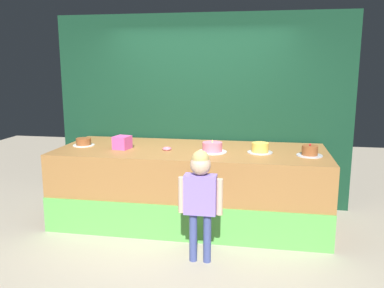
# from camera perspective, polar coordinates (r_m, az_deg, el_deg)

# --- Properties ---
(ground_plane) EXTENTS (12.00, 12.00, 0.00)m
(ground_plane) POSITION_cam_1_polar(r_m,az_deg,el_deg) (4.72, -1.56, -13.61)
(ground_plane) COLOR #ADA38E
(stage_platform) EXTENTS (3.33, 1.32, 0.94)m
(stage_platform) POSITION_cam_1_polar(r_m,az_deg,el_deg) (5.14, -0.13, -5.88)
(stage_platform) COLOR #9E6B38
(stage_platform) RESTS_ON ground_plane
(curtain_backdrop) EXTENTS (4.13, 0.08, 2.67)m
(curtain_backdrop) POSITION_cam_1_polar(r_m,az_deg,el_deg) (5.69, 1.21, 4.68)
(curtain_backdrop) COLOR #113823
(curtain_backdrop) RESTS_ON ground_plane
(child_figure) EXTENTS (0.45, 0.21, 1.16)m
(child_figure) POSITION_cam_1_polar(r_m,az_deg,el_deg) (4.01, 1.20, -6.66)
(child_figure) COLOR #3F4C8C
(child_figure) RESTS_ON ground_plane
(pink_box) EXTENTS (0.22, 0.23, 0.16)m
(pink_box) POSITION_cam_1_polar(r_m,az_deg,el_deg) (5.10, -9.85, 0.22)
(pink_box) COLOR #E04FA2
(pink_box) RESTS_ON stage_platform
(donut) EXTENTS (0.11, 0.11, 0.03)m
(donut) POSITION_cam_1_polar(r_m,az_deg,el_deg) (4.97, -3.58, -0.67)
(donut) COLOR pink
(donut) RESTS_ON stage_platform
(cake_far_left) EXTENTS (0.28, 0.28, 0.10)m
(cake_far_left) POSITION_cam_1_polar(r_m,az_deg,el_deg) (5.42, -15.10, 0.24)
(cake_far_left) COLOR white
(cake_far_left) RESTS_ON stage_platform
(cake_center_left) EXTENTS (0.35, 0.35, 0.16)m
(cake_center_left) POSITION_cam_1_polar(r_m,az_deg,el_deg) (4.84, 2.89, -0.50)
(cake_center_left) COLOR silver
(cake_center_left) RESTS_ON stage_platform
(cake_center_right) EXTENTS (0.30, 0.30, 0.12)m
(cake_center_right) POSITION_cam_1_polar(r_m,az_deg,el_deg) (4.87, 9.62, -0.58)
(cake_center_right) COLOR silver
(cake_center_right) RESTS_ON stage_platform
(cake_far_right) EXTENTS (0.30, 0.30, 0.14)m
(cake_far_right) POSITION_cam_1_polar(r_m,az_deg,el_deg) (4.84, 16.34, -1.00)
(cake_far_right) COLOR silver
(cake_far_right) RESTS_ON stage_platform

